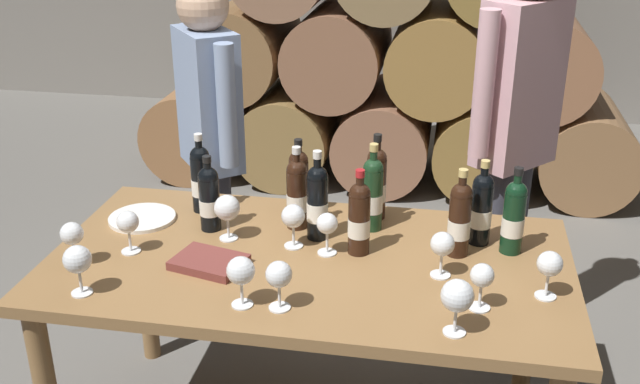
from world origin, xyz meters
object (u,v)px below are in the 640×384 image
at_px(wine_bottle_1, 514,216).
at_px(wine_glass_7, 128,224).
at_px(wine_bottle_0, 299,182).
at_px(wine_bottle_5, 460,218).
at_px(wine_bottle_2, 209,198).
at_px(wine_bottle_9, 481,208).
at_px(wine_bottle_4, 297,193).
at_px(wine_bottle_7, 317,201).
at_px(dining_table, 309,282).
at_px(wine_bottle_6, 201,178).
at_px(wine_bottle_8, 373,193).
at_px(wine_glass_8, 227,209).
at_px(wine_bottle_3, 376,182).
at_px(serving_plate, 142,218).
at_px(wine_glass_0, 77,261).
at_px(wine_bottle_10, 359,217).
at_px(wine_glass_2, 72,235).
at_px(wine_glass_9, 482,277).
at_px(sommelier_presenting, 516,117).
at_px(wine_glass_3, 550,265).
at_px(wine_glass_11, 293,217).
at_px(wine_glass_10, 327,225).
at_px(wine_glass_4, 442,245).
at_px(tasting_notebook, 209,262).
at_px(wine_glass_1, 279,276).
at_px(taster_seated_left, 210,131).
at_px(wine_glass_5, 457,297).
at_px(wine_glass_6, 241,272).

bearing_deg(wine_bottle_1, wine_glass_7, -169.45).
relative_size(wine_bottle_0, wine_bottle_5, 0.95).
height_order(wine_bottle_2, wine_bottle_9, wine_bottle_9).
bearing_deg(wine_bottle_4, wine_bottle_7, -39.14).
xyz_separation_m(dining_table, wine_bottle_6, (-0.46, 0.29, 0.22)).
xyz_separation_m(wine_bottle_1, wine_bottle_8, (-0.47, 0.09, 0.01)).
relative_size(wine_bottle_7, wine_glass_8, 1.96).
bearing_deg(wine_bottle_9, wine_bottle_1, -24.59).
bearing_deg(wine_bottle_2, wine_bottle_7, 0.18).
xyz_separation_m(wine_bottle_3, serving_plate, (-0.83, -0.18, -0.13)).
xyz_separation_m(wine_bottle_1, wine_glass_0, (-1.28, -0.50, -0.02)).
relative_size(wine_bottle_10, wine_glass_2, 1.98).
distance_m(wine_glass_9, sommelier_presenting, 0.98).
distance_m(wine_glass_2, wine_glass_3, 1.47).
relative_size(wine_bottle_2, wine_glass_11, 1.79).
bearing_deg(wine_bottle_5, serving_plate, 177.14).
relative_size(wine_bottle_3, wine_glass_3, 2.12).
bearing_deg(wine_glass_0, wine_glass_10, 29.28).
xyz_separation_m(wine_bottle_1, wine_glass_7, (-1.24, -0.23, -0.03)).
bearing_deg(wine_glass_8, wine_bottle_9, 8.59).
bearing_deg(sommelier_presenting, wine_glass_4, -107.46).
xyz_separation_m(dining_table, sommelier_presenting, (0.67, 0.75, 0.37)).
height_order(wine_bottle_1, wine_glass_4, wine_bottle_1).
bearing_deg(wine_bottle_10, wine_bottle_0, 134.06).
bearing_deg(wine_glass_7, tasting_notebook, -9.02).
height_order(wine_glass_1, tasting_notebook, wine_glass_1).
bearing_deg(wine_glass_0, taster_seated_left, 86.46).
bearing_deg(wine_bottle_0, wine_glass_7, -140.60).
height_order(wine_bottle_3, wine_bottle_7, same).
relative_size(wine_bottle_9, wine_glass_10, 2.06).
bearing_deg(wine_glass_3, wine_glass_0, -170.40).
bearing_deg(serving_plate, wine_glass_5, -24.75).
xyz_separation_m(wine_glass_0, wine_glass_2, (-0.10, 0.16, -0.01)).
xyz_separation_m(wine_bottle_10, wine_glass_5, (0.32, -0.42, -0.01)).
height_order(dining_table, wine_bottle_1, wine_bottle_1).
distance_m(dining_table, wine_glass_7, 0.62).
bearing_deg(wine_bottle_0, wine_glass_10, -61.95).
height_order(wine_glass_2, wine_glass_11, wine_glass_11).
bearing_deg(wine_bottle_9, wine_glass_7, -166.26).
height_order(wine_bottle_8, tasting_notebook, wine_bottle_8).
relative_size(wine_bottle_6, wine_glass_6, 1.91).
relative_size(wine_bottle_7, wine_bottle_10, 1.08).
distance_m(wine_glass_10, tasting_notebook, 0.40).
distance_m(wine_glass_11, serving_plate, 0.60).
bearing_deg(wine_glass_1, wine_bottle_0, 96.90).
xyz_separation_m(wine_glass_0, wine_glass_3, (1.37, 0.23, -0.01)).
relative_size(tasting_notebook, serving_plate, 0.92).
distance_m(wine_bottle_9, wine_glass_7, 1.17).
bearing_deg(taster_seated_left, wine_bottle_5, -30.18).
bearing_deg(wine_glass_6, wine_bottle_6, 118.06).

